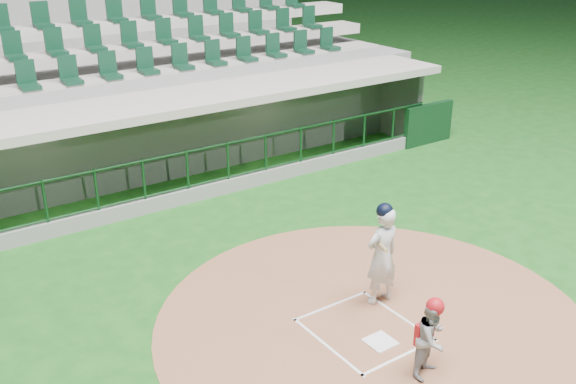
% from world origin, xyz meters
% --- Properties ---
extents(ground, '(120.00, 120.00, 0.00)m').
position_xyz_m(ground, '(0.00, 0.00, 0.00)').
color(ground, '#154C16').
rests_on(ground, ground).
extents(dirt_circle, '(7.20, 7.20, 0.01)m').
position_xyz_m(dirt_circle, '(0.30, -0.20, 0.01)').
color(dirt_circle, brown).
rests_on(dirt_circle, ground).
extents(home_plate, '(0.43, 0.43, 0.02)m').
position_xyz_m(home_plate, '(0.00, -0.70, 0.02)').
color(home_plate, white).
rests_on(home_plate, dirt_circle).
extents(batter_box_chalk, '(1.55, 1.80, 0.01)m').
position_xyz_m(batter_box_chalk, '(0.00, -0.30, 0.02)').
color(batter_box_chalk, white).
rests_on(batter_box_chalk, ground).
extents(dugout_structure, '(16.40, 3.70, 3.00)m').
position_xyz_m(dugout_structure, '(-0.02, 7.83, 0.96)').
color(dugout_structure, slate).
rests_on(dugout_structure, ground).
extents(seating_deck, '(17.00, 6.72, 5.15)m').
position_xyz_m(seating_deck, '(0.00, 10.91, 1.42)').
color(seating_deck, gray).
rests_on(seating_deck, ground).
extents(batter, '(0.86, 0.86, 1.85)m').
position_xyz_m(batter, '(0.79, 0.20, 0.94)').
color(batter, silver).
rests_on(batter, dirt_circle).
extents(catcher, '(0.68, 0.59, 1.26)m').
position_xyz_m(catcher, '(0.08, -1.64, 0.63)').
color(catcher, '#9A999F').
rests_on(catcher, dirt_circle).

